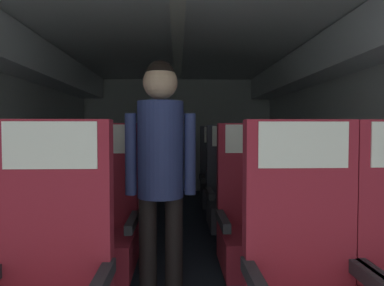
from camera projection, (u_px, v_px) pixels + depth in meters
The scene contains 15 objects.
ground at pixel (178, 254), 3.20m from camera, with size 3.73×6.86×0.02m, color #2D3342.
fuselage_shell at pixel (178, 89), 3.40m from camera, with size 3.61×6.51×2.14m.
seat_b_left_window at pixel (26, 227), 2.29m from camera, with size 0.52×0.51×1.20m.
seat_b_left_aisle at pixel (99, 227), 2.29m from camera, with size 0.52×0.51×1.20m.
seat_b_right_aisle at pixel (326, 225), 2.35m from camera, with size 0.52×0.51×1.20m.
seat_b_right_window at pixel (255, 225), 2.34m from camera, with size 0.52×0.51×1.20m.
seat_c_left_window at pixel (70, 199), 3.24m from camera, with size 0.52×0.51×1.20m.
seat_c_left_aisle at pixel (120, 199), 3.24m from camera, with size 0.52×0.51×1.20m.
seat_c_right_aisle at pixel (283, 197), 3.31m from camera, with size 0.52×0.51×1.20m.
seat_c_right_window at pixel (233, 197), 3.30m from camera, with size 0.52×0.51×1.20m.
seat_d_left_window at pixel (93, 183), 4.19m from camera, with size 0.52×0.51×1.20m.
seat_d_left_aisle at pixel (134, 183), 4.19m from camera, with size 0.52×0.51×1.20m.
seat_d_right_aisle at pixel (260, 182), 4.25m from camera, with size 0.52×0.51×1.20m.
seat_d_right_window at pixel (220, 182), 4.24m from camera, with size 0.52×0.51×1.20m.
flight_attendant at pixel (160, 161), 2.08m from camera, with size 0.43×0.28×1.57m.
Camera 1 is at (0.00, 0.07, 1.16)m, focal length 31.99 mm.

